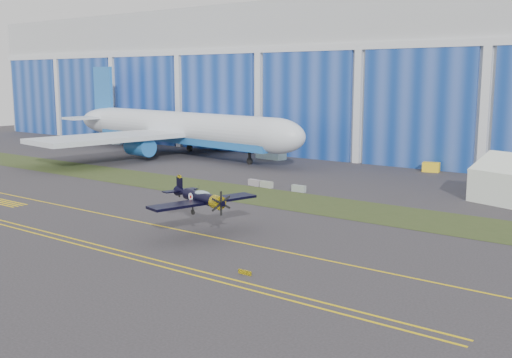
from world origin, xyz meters
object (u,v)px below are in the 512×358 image
Objects in this scene: warbird at (201,197)px; jetliner at (180,93)px; tug at (431,167)px; shipping_container at (271,152)px.

jetliner is at bearing 151.18° from warbird.
jetliner is 50.06m from tug.
tug is at bearing 13.20° from shipping_container.
jetliner is at bearing -154.48° from shipping_container.
warbird is 56.07m from shipping_container.
warbird is at bearing -36.93° from jetliner.
shipping_container is 30.24m from tug.
warbird is 0.17× the size of jetliner.
warbird is at bearing -105.53° from tug.
jetliner reaches higher than tug.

